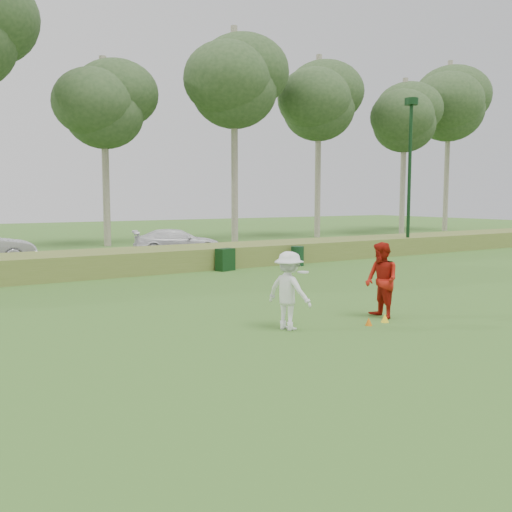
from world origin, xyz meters
TOP-DOWN VIEW (x-y plane):
  - ground at (0.00, 0.00)m, footprint 120.00×120.00m
  - reed_strip at (0.00, 12.00)m, footprint 80.00×3.00m
  - park_road at (0.00, 17.00)m, footprint 80.00×6.00m
  - lamp_post at (14.00, 11.00)m, footprint 0.70×0.70m
  - tree_4 at (2.00, 24.50)m, footprint 6.24×6.24m
  - tree_5 at (10.00, 22.50)m, footprint 7.28×7.28m
  - tree_6 at (18.00, 23.80)m, footprint 7.02×7.02m
  - tree_7 at (26.00, 22.80)m, footprint 6.50×6.50m
  - tree_8 at (33.00, 24.20)m, footprint 8.06×8.06m
  - player_white at (-1.47, 0.25)m, footprint 1.03×1.32m
  - player_red at (1.20, -0.02)m, footprint 0.92×1.08m
  - cone_orange at (0.38, -0.46)m, footprint 0.17×0.17m
  - cone_yellow at (0.96, -0.41)m, footprint 0.20×0.20m
  - utility_cabinet at (2.44, 10.26)m, footprint 0.84×0.64m
  - trash_bin at (6.00, 10.05)m, footprint 0.65×0.65m
  - car_right at (3.30, 16.95)m, footprint 4.90×3.10m

SIDE VIEW (x-z plane):
  - ground at x=0.00m, z-range 0.00..0.00m
  - park_road at x=0.00m, z-range 0.00..0.06m
  - cone_orange at x=0.38m, z-range 0.00..0.19m
  - cone_yellow at x=0.96m, z-range 0.00..0.22m
  - trash_bin at x=6.00m, z-range 0.00..0.87m
  - reed_strip at x=0.00m, z-range 0.00..0.90m
  - utility_cabinet at x=2.44m, z-range 0.00..0.93m
  - car_right at x=3.30m, z-range 0.06..1.38m
  - player_white at x=-1.47m, z-range 0.00..1.82m
  - player_red at x=1.20m, z-range 0.00..1.93m
  - lamp_post at x=14.00m, z-range 1.51..9.68m
  - tree_4 at x=2.00m, z-range 2.84..14.34m
  - tree_7 at x=26.00m, z-range 3.09..15.59m
  - tree_6 at x=18.00m, z-range 3.35..16.85m
  - tree_5 at x=10.00m, z-range 3.47..17.47m
  - tree_8 at x=33.00m, z-range 3.73..18.73m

